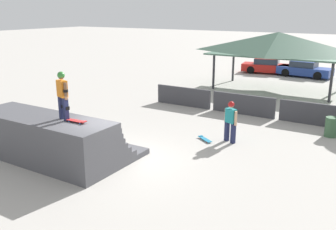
{
  "coord_description": "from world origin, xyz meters",
  "views": [
    {
      "loc": [
        7.94,
        -9.43,
        5.25
      ],
      "look_at": [
        -0.12,
        3.64,
        0.9
      ],
      "focal_mm": 40.0,
      "sensor_mm": 36.0,
      "label": 1
    }
  ],
  "objects": [
    {
      "name": "parked_car_red",
      "position": [
        -1.47,
        21.92,
        0.6
      ],
      "size": [
        4.41,
        2.26,
        1.27
      ],
      "rotation": [
        0.0,
        0.0,
        0.15
      ],
      "color": "red",
      "rests_on": "ground"
    },
    {
      "name": "skateboard_on_deck",
      "position": [
        -0.84,
        -0.95,
        1.7
      ],
      "size": [
        0.8,
        0.23,
        0.09
      ],
      "rotation": [
        0.0,
        0.0,
        0.04
      ],
      "color": "blue",
      "rests_on": "quarter_pipe_ramp"
    },
    {
      "name": "skateboard_on_ground",
      "position": [
        1.53,
        3.88,
        0.06
      ],
      "size": [
        0.81,
        0.63,
        0.09
      ],
      "rotation": [
        0.0,
        0.0,
        2.56
      ],
      "color": "red",
      "rests_on": "ground"
    },
    {
      "name": "barrier_fence",
      "position": [
        1.44,
        8.49,
        0.53
      ],
      "size": [
        10.41,
        0.12,
        1.05
      ],
      "color": "#3D3D42",
      "rests_on": "ground"
    },
    {
      "name": "ground_plane",
      "position": [
        0.0,
        0.0,
        0.0
      ],
      "size": [
        160.0,
        160.0,
        0.0
      ],
      "primitive_type": "plane",
      "color": "#ADA8A0"
    },
    {
      "name": "parked_car_blue",
      "position": [
        1.6,
        21.76,
        0.6
      ],
      "size": [
        4.29,
        2.07,
        1.27
      ],
      "rotation": [
        0.0,
        0.0,
        -0.1
      ],
      "color": "navy",
      "rests_on": "ground"
    },
    {
      "name": "pavilion_shelter",
      "position": [
        1.08,
        15.39,
        3.07
      ],
      "size": [
        8.75,
        4.09,
        3.84
      ],
      "color": "#2D2D33",
      "rests_on": "ground"
    },
    {
      "name": "bystander_walking",
      "position": [
        2.49,
        4.23,
        1.01
      ],
      "size": [
        0.66,
        0.38,
        1.71
      ],
      "rotation": [
        0.0,
        0.0,
        2.74
      ],
      "color": "#1E2347",
      "rests_on": "ground"
    },
    {
      "name": "trash_bin",
      "position": [
        5.9,
        7.13,
        0.42
      ],
      "size": [
        0.52,
        0.52,
        0.85
      ],
      "primitive_type": "cylinder",
      "color": "#385B3D",
      "rests_on": "ground"
    },
    {
      "name": "quarter_pipe_ramp",
      "position": [
        -2.39,
        -0.79,
        0.73
      ],
      "size": [
        5.62,
        3.4,
        1.64
      ],
      "color": "#4C4C51",
      "rests_on": "ground"
    },
    {
      "name": "skater_on_deck",
      "position": [
        -1.44,
        -0.92,
        2.59
      ],
      "size": [
        0.71,
        0.37,
        1.65
      ],
      "rotation": [
        0.0,
        0.0,
        -0.32
      ],
      "color": "#1E2347",
      "rests_on": "quarter_pipe_ramp"
    }
  ]
}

